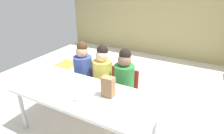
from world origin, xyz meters
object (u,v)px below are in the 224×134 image
paper_plate_near_edge (79,100)px  seated_child_middle_seat (103,71)px  donut_powdered_on_plate (79,98)px  paper_bag_brown (108,87)px  seated_child_near_camera (83,67)px  seated_child_far_right (124,76)px  craft_table (85,97)px

paper_plate_near_edge → seated_child_middle_seat: bearing=101.3°
paper_plate_near_edge → donut_powdered_on_plate: size_ratio=1.71×
paper_bag_brown → donut_powdered_on_plate: bearing=-136.9°
seated_child_near_camera → paper_bag_brown: bearing=-36.2°
donut_powdered_on_plate → seated_child_far_right: bearing=76.1°
seated_child_far_right → paper_bag_brown: size_ratio=4.17×
craft_table → seated_child_middle_seat: (-0.12, 0.57, 0.04)m
seated_child_near_camera → paper_plate_near_edge: bearing=-57.0°
craft_table → donut_powdered_on_plate: donut_powdered_on_plate is taller
seated_child_middle_seat → seated_child_far_right: same height
paper_bag_brown → donut_powdered_on_plate: size_ratio=2.09×
craft_table → paper_bag_brown: size_ratio=7.33×
seated_child_far_right → seated_child_middle_seat: bearing=180.0°
seated_child_middle_seat → paper_bag_brown: size_ratio=4.17×
craft_table → seated_child_middle_seat: size_ratio=1.76×
donut_powdered_on_plate → seated_child_near_camera: bearing=123.0°
paper_plate_near_edge → seated_child_far_right: bearing=76.1°
paper_bag_brown → paper_plate_near_edge: paper_bag_brown is taller
craft_table → paper_bag_brown: paper_bag_brown is taller
craft_table → seated_child_near_camera: bearing=127.7°
paper_plate_near_edge → paper_bag_brown: bearing=43.1°
seated_child_near_camera → donut_powdered_on_plate: seated_child_near_camera is taller
craft_table → paper_plate_near_edge: paper_plate_near_edge is taller
paper_bag_brown → donut_powdered_on_plate: (-0.23, -0.21, -0.09)m
paper_plate_near_edge → donut_powdered_on_plate: (0.00, 0.00, 0.02)m
seated_child_middle_seat → craft_table: bearing=-78.1°
craft_table → seated_child_near_camera: size_ratio=1.76×
donut_powdered_on_plate → paper_plate_near_edge: bearing=0.0°
seated_child_far_right → donut_powdered_on_plate: seated_child_far_right is taller
seated_child_near_camera → seated_child_middle_seat: 0.32m
seated_child_near_camera → seated_child_far_right: (0.65, 0.00, 0.00)m
craft_table → seated_child_middle_seat: 0.59m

